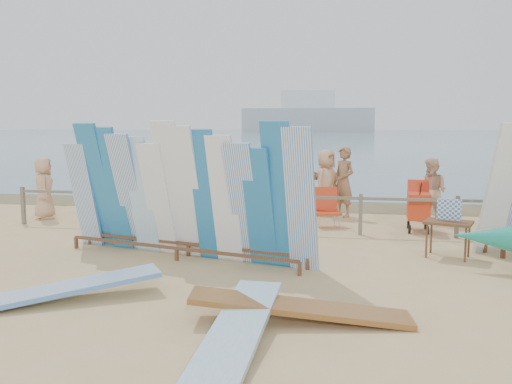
% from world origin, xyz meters
% --- Properties ---
extents(ground, '(160.00, 160.00, 0.00)m').
position_xyz_m(ground, '(0.00, 0.00, 0.00)').
color(ground, tan).
rests_on(ground, ground).
extents(ocean, '(320.00, 240.00, 0.02)m').
position_xyz_m(ocean, '(0.00, 128.00, 0.00)').
color(ocean, slate).
rests_on(ocean, ground).
extents(wet_sand_strip, '(40.00, 2.60, 0.01)m').
position_xyz_m(wet_sand_strip, '(0.00, 7.20, 0.00)').
color(wet_sand_strip, brown).
rests_on(wet_sand_strip, ground).
extents(distant_ship, '(45.00, 8.00, 14.00)m').
position_xyz_m(distant_ship, '(-12.00, 180.00, 5.31)').
color(distant_ship, '#999EA3').
rests_on(distant_ship, ocean).
extents(fence, '(12.08, 0.08, 0.90)m').
position_xyz_m(fence, '(0.00, 3.00, 0.63)').
color(fence, '#726A56').
rests_on(fence, ground).
extents(main_surfboard_rack, '(4.93, 1.81, 2.46)m').
position_xyz_m(main_surfboard_rack, '(-1.19, 0.36, 1.11)').
color(main_surfboard_rack, brown).
rests_on(main_surfboard_rack, ground).
extents(vendor_table, '(0.94, 0.80, 1.07)m').
position_xyz_m(vendor_table, '(3.51, 1.21, 0.35)').
color(vendor_table, brown).
rests_on(vendor_table, ground).
extents(flat_board_c, '(2.74, 0.86, 0.35)m').
position_xyz_m(flat_board_c, '(1.16, -2.44, 0.00)').
color(flat_board_c, '#905B27').
rests_on(flat_board_c, ground).
extents(flat_board_e, '(2.56, 1.95, 0.33)m').
position_xyz_m(flat_board_e, '(-2.12, -2.23, 0.00)').
color(flat_board_e, white).
rests_on(flat_board_e, ground).
extents(flat_board_b, '(0.65, 2.71, 0.32)m').
position_xyz_m(flat_board_b, '(0.54, -3.26, 0.00)').
color(flat_board_b, '#89BADC').
rests_on(flat_board_b, ground).
extents(beach_chair_left, '(0.81, 0.81, 0.93)m').
position_xyz_m(beach_chair_left, '(-0.68, 4.20, 0.27)').
color(beach_chair_left, red).
rests_on(beach_chair_left, ground).
extents(beach_chair_right, '(0.71, 0.73, 0.92)m').
position_xyz_m(beach_chair_right, '(1.25, 3.84, 0.27)').
color(beach_chair_right, red).
rests_on(beach_chair_right, ground).
extents(stroller, '(0.62, 0.86, 1.13)m').
position_xyz_m(stroller, '(3.29, 3.63, 0.46)').
color(stroller, red).
rests_on(stroller, ground).
extents(beachgoer_8, '(0.80, 0.81, 1.59)m').
position_xyz_m(beachgoer_8, '(3.72, 4.66, 0.79)').
color(beachgoer_8, beige).
rests_on(beachgoer_8, ground).
extents(beachgoer_6, '(0.75, 0.94, 1.74)m').
position_xyz_m(beachgoer_6, '(1.14, 5.48, 0.87)').
color(beachgoer_6, tan).
rests_on(beachgoer_6, ground).
extents(beachgoer_7, '(0.73, 0.73, 1.83)m').
position_xyz_m(beachgoer_7, '(1.61, 5.32, 0.91)').
color(beachgoer_7, '#8C6042').
rests_on(beachgoer_7, ground).
extents(beachgoer_extra_1, '(0.69, 1.05, 1.65)m').
position_xyz_m(beachgoer_extra_1, '(-4.30, 6.76, 0.82)').
color(beachgoer_extra_1, '#8C6042').
rests_on(beachgoer_extra_1, ground).
extents(beachgoer_4, '(1.01, 0.90, 1.63)m').
position_xyz_m(beachgoer_4, '(-0.62, 4.13, 0.81)').
color(beachgoer_4, '#8C6042').
rests_on(beachgoer_4, ground).
extents(beachgoer_3, '(1.20, 0.65, 1.77)m').
position_xyz_m(beachgoer_3, '(-0.06, 6.60, 0.88)').
color(beachgoer_3, tan).
rests_on(beachgoer_3, ground).
extents(beachgoer_11, '(1.50, 1.24, 1.60)m').
position_xyz_m(beachgoer_11, '(-3.63, 5.91, 0.80)').
color(beachgoer_11, beige).
rests_on(beachgoer_11, ground).
extents(beachgoer_0, '(0.70, 0.84, 1.57)m').
position_xyz_m(beachgoer_0, '(-5.90, 3.77, 0.78)').
color(beachgoer_0, tan).
rests_on(beachgoer_0, ground).
extents(beachgoer_5, '(1.47, 1.47, 1.69)m').
position_xyz_m(beachgoer_5, '(0.48, 6.11, 0.85)').
color(beachgoer_5, beige).
rests_on(beachgoer_5, ground).
extents(beachgoer_1, '(0.52, 0.72, 1.77)m').
position_xyz_m(beachgoer_1, '(-4.01, 4.29, 0.88)').
color(beachgoer_1, '#8C6042').
rests_on(beachgoer_1, ground).
extents(beachgoer_2, '(0.86, 0.67, 1.60)m').
position_xyz_m(beachgoer_2, '(-3.71, 4.17, 0.80)').
color(beachgoer_2, beige).
rests_on(beachgoer_2, ground).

